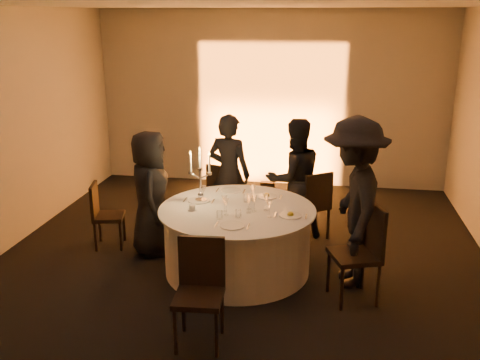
% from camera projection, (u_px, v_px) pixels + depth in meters
% --- Properties ---
extents(floor, '(7.00, 7.00, 0.00)m').
position_uv_depth(floor, '(237.00, 270.00, 6.32)').
color(floor, black).
rests_on(floor, ground).
extents(ceiling, '(7.00, 7.00, 0.00)m').
position_uv_depth(ceiling, '(237.00, 3.00, 5.44)').
color(ceiling, silver).
rests_on(ceiling, wall_back).
extents(wall_back, '(7.00, 0.00, 7.00)m').
position_uv_depth(wall_back, '(271.00, 99.00, 9.18)').
color(wall_back, '#B5B0A8').
rests_on(wall_back, floor).
extents(wall_front, '(7.00, 0.00, 7.00)m').
position_uv_depth(wall_front, '(116.00, 314.00, 2.58)').
color(wall_front, '#B5B0A8').
rests_on(wall_front, floor).
extents(uplighter_fixture, '(0.25, 0.12, 0.10)m').
position_uv_depth(uplighter_fixture, '(268.00, 185.00, 9.32)').
color(uplighter_fixture, black).
rests_on(uplighter_fixture, floor).
extents(banquet_table, '(1.80, 1.80, 0.77)m').
position_uv_depth(banquet_table, '(237.00, 240.00, 6.21)').
color(banquet_table, black).
rests_on(banquet_table, floor).
extents(chair_left, '(0.45, 0.45, 0.85)m').
position_uv_depth(chair_left, '(103.00, 212.00, 6.84)').
color(chair_left, black).
rests_on(chair_left, floor).
extents(chair_back_left, '(0.49, 0.49, 0.90)m').
position_uv_depth(chair_back_left, '(223.00, 191.00, 7.55)').
color(chair_back_left, black).
rests_on(chair_back_left, floor).
extents(chair_back_right, '(0.57, 0.57, 0.94)m').
position_uv_depth(chair_back_right, '(314.00, 201.00, 7.06)').
color(chair_back_right, black).
rests_on(chair_back_right, floor).
extents(chair_right, '(0.59, 0.59, 1.04)m').
position_uv_depth(chair_right, '(363.00, 247.00, 5.51)').
color(chair_right, black).
rests_on(chair_right, floor).
extents(chair_front, '(0.45, 0.45, 0.98)m').
position_uv_depth(chair_front, '(200.00, 285.00, 4.82)').
color(chair_front, black).
rests_on(chair_front, floor).
extents(guest_left, '(0.69, 0.87, 1.57)m').
position_uv_depth(guest_left, '(150.00, 193.00, 6.58)').
color(guest_left, black).
rests_on(guest_left, floor).
extents(guest_back_left, '(0.68, 0.53, 1.65)m').
position_uv_depth(guest_back_left, '(229.00, 174.00, 7.24)').
color(guest_back_left, black).
rests_on(guest_back_left, floor).
extents(guest_back_right, '(0.98, 0.91, 1.62)m').
position_uv_depth(guest_back_right, '(294.00, 179.00, 7.05)').
color(guest_back_right, black).
rests_on(guest_back_right, floor).
extents(guest_right, '(0.78, 1.26, 1.88)m').
position_uv_depth(guest_right, '(353.00, 203.00, 5.76)').
color(guest_right, black).
rests_on(guest_right, floor).
extents(plate_left, '(0.36, 0.26, 0.01)m').
position_uv_depth(plate_left, '(199.00, 200.00, 6.34)').
color(plate_left, white).
rests_on(plate_left, banquet_table).
extents(plate_back_left, '(0.36, 0.26, 0.01)m').
position_uv_depth(plate_back_left, '(231.00, 191.00, 6.69)').
color(plate_back_left, white).
rests_on(plate_back_left, banquet_table).
extents(plate_back_right, '(0.35, 0.25, 0.08)m').
position_uv_depth(plate_back_right, '(267.00, 195.00, 6.48)').
color(plate_back_right, white).
rests_on(plate_back_right, banquet_table).
extents(plate_right, '(0.36, 0.25, 0.08)m').
position_uv_depth(plate_right, '(290.00, 215.00, 5.86)').
color(plate_right, white).
rests_on(plate_right, banquet_table).
extents(plate_front, '(0.36, 0.26, 0.01)m').
position_uv_depth(plate_front, '(232.00, 226.00, 5.58)').
color(plate_front, white).
rests_on(plate_front, banquet_table).
extents(coffee_cup, '(0.11, 0.11, 0.07)m').
position_uv_depth(coffee_cup, '(192.00, 207.00, 6.04)').
color(coffee_cup, white).
rests_on(coffee_cup, banquet_table).
extents(candelabra, '(0.28, 0.13, 0.66)m').
position_uv_depth(candelabra, '(200.00, 182.00, 6.28)').
color(candelabra, silver).
rests_on(candelabra, banquet_table).
extents(wine_glass_a, '(0.07, 0.07, 0.19)m').
position_uv_depth(wine_glass_a, '(254.00, 200.00, 5.96)').
color(wine_glass_a, white).
rests_on(wine_glass_a, banquet_table).
extents(wine_glass_b, '(0.07, 0.07, 0.19)m').
position_uv_depth(wine_glass_b, '(249.00, 201.00, 5.92)').
color(wine_glass_b, white).
rests_on(wine_glass_b, banquet_table).
extents(wine_glass_c, '(0.07, 0.07, 0.19)m').
position_uv_depth(wine_glass_c, '(249.00, 198.00, 6.03)').
color(wine_glass_c, white).
rests_on(wine_glass_c, banquet_table).
extents(wine_glass_d, '(0.07, 0.07, 0.19)m').
position_uv_depth(wine_glass_d, '(266.00, 199.00, 5.99)').
color(wine_glass_d, white).
rests_on(wine_glass_d, banquet_table).
extents(wine_glass_e, '(0.07, 0.07, 0.19)m').
position_uv_depth(wine_glass_e, '(269.00, 205.00, 5.79)').
color(wine_glass_e, white).
rests_on(wine_glass_e, banquet_table).
extents(wine_glass_f, '(0.07, 0.07, 0.19)m').
position_uv_depth(wine_glass_f, '(253.00, 189.00, 6.32)').
color(wine_glass_f, white).
rests_on(wine_glass_f, banquet_table).
extents(wine_glass_g, '(0.07, 0.07, 0.19)m').
position_uv_depth(wine_glass_g, '(204.00, 190.00, 6.29)').
color(wine_glass_g, white).
rests_on(wine_glass_g, banquet_table).
extents(wine_glass_h, '(0.07, 0.07, 0.19)m').
position_uv_depth(wine_glass_h, '(224.00, 200.00, 5.96)').
color(wine_glass_h, white).
rests_on(wine_glass_h, banquet_table).
extents(wine_glass_i, '(0.07, 0.07, 0.19)m').
position_uv_depth(wine_glass_i, '(226.00, 203.00, 5.86)').
color(wine_glass_i, white).
rests_on(wine_glass_i, banquet_table).
extents(tumbler_a, '(0.07, 0.07, 0.09)m').
position_uv_depth(tumbler_a, '(246.00, 198.00, 6.30)').
color(tumbler_a, white).
rests_on(tumbler_a, banquet_table).
extents(tumbler_b, '(0.07, 0.07, 0.09)m').
position_uv_depth(tumbler_b, '(238.00, 214.00, 5.81)').
color(tumbler_b, white).
rests_on(tumbler_b, banquet_table).
extents(tumbler_c, '(0.07, 0.07, 0.09)m').
position_uv_depth(tumbler_c, '(219.00, 215.00, 5.78)').
color(tumbler_c, white).
rests_on(tumbler_c, banquet_table).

